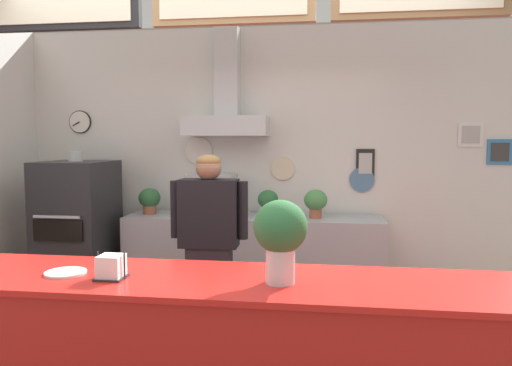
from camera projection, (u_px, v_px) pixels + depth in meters
name	position (u px, v px, depth m)	size (l,w,h in m)	color
back_wall_assembly	(276.00, 154.00, 5.11)	(5.61, 2.79, 2.89)	#9E9E99
back_prep_counter	(254.00, 262.00, 5.02)	(2.58, 0.59, 0.93)	#A3A5AD
pizza_oven	(78.00, 235.00, 4.96)	(0.65, 0.76, 1.59)	#232326
shop_worker	(209.00, 249.00, 3.88)	(0.61, 0.23, 1.59)	#232328
espresso_machine	(212.00, 195.00, 5.00)	(0.46, 0.48, 0.43)	#A3A5AD
potted_basil	(316.00, 202.00, 4.85)	(0.23, 0.23, 0.28)	#9E563D
potted_rosemary	(268.00, 201.00, 4.97)	(0.21, 0.21, 0.26)	#9E563D
potted_thyme	(150.00, 200.00, 5.13)	(0.22, 0.22, 0.27)	#9E563D
napkin_holder	(111.00, 268.00, 2.45)	(0.15, 0.14, 0.13)	#262628
condiment_plate	(66.00, 273.00, 2.54)	(0.21, 0.21, 0.01)	white
basil_vase	(280.00, 235.00, 2.36)	(0.26, 0.26, 0.40)	silver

